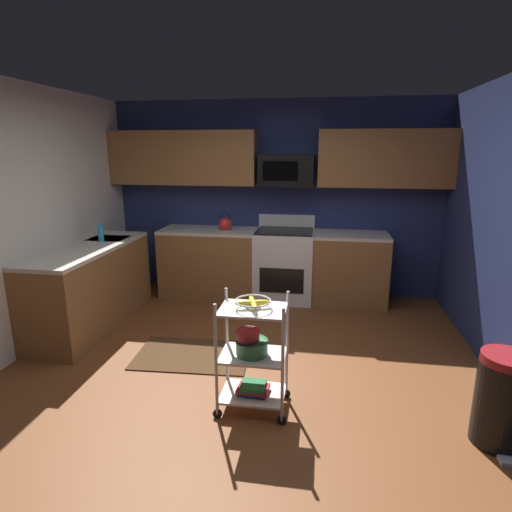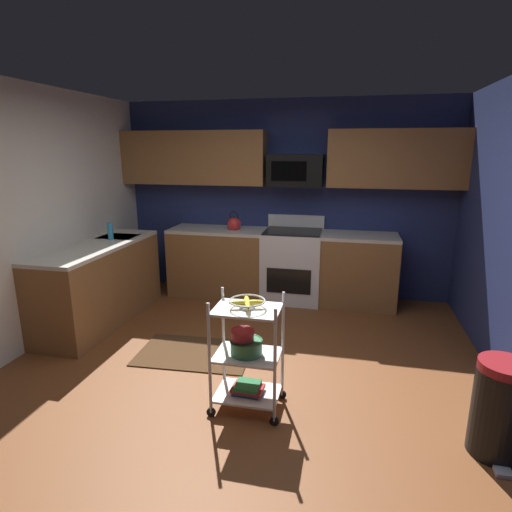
% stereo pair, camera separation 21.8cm
% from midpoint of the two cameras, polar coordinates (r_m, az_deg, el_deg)
% --- Properties ---
extents(floor, '(4.40, 4.80, 0.04)m').
position_cam_midpoint_polar(floor, '(3.88, -0.60, -16.45)').
color(floor, brown).
rests_on(floor, ground).
extents(wall_back, '(4.52, 0.06, 2.60)m').
position_cam_midpoint_polar(wall_back, '(5.76, 4.99, 7.67)').
color(wall_back, navy).
rests_on(wall_back, ground).
extents(wall_left, '(0.06, 4.80, 2.60)m').
position_cam_midpoint_polar(wall_left, '(4.47, -29.77, 3.87)').
color(wall_left, silver).
rests_on(wall_left, ground).
extents(counter_run, '(3.70, 2.43, 0.92)m').
position_cam_midpoint_polar(counter_run, '(5.32, -4.22, -2.08)').
color(counter_run, brown).
rests_on(counter_run, ground).
extents(oven_range, '(0.76, 0.65, 1.10)m').
position_cam_midpoint_polar(oven_range, '(5.58, 6.09, -1.19)').
color(oven_range, white).
rests_on(oven_range, ground).
extents(upper_cabinets, '(4.40, 0.33, 0.70)m').
position_cam_midpoint_polar(upper_cabinets, '(5.54, 4.44, 13.12)').
color(upper_cabinets, brown).
extents(microwave, '(0.70, 0.39, 0.40)m').
position_cam_midpoint_polar(microwave, '(5.49, 6.56, 11.49)').
color(microwave, black).
extents(rolling_cart, '(0.56, 0.37, 0.91)m').
position_cam_midpoint_polar(rolling_cart, '(3.27, 0.79, -13.33)').
color(rolling_cart, silver).
rests_on(rolling_cart, ground).
extents(fruit_bowl, '(0.27, 0.27, 0.07)m').
position_cam_midpoint_polar(fruit_bowl, '(3.09, 0.82, -6.34)').
color(fruit_bowl, silver).
rests_on(fruit_bowl, rolling_cart).
extents(mixing_bowl_large, '(0.25, 0.25, 0.11)m').
position_cam_midpoint_polar(mixing_bowl_large, '(3.24, 0.65, -12.25)').
color(mixing_bowl_large, '#387F4C').
rests_on(mixing_bowl_large, rolling_cart).
extents(mixing_bowl_small, '(0.18, 0.18, 0.08)m').
position_cam_midpoint_polar(mixing_bowl_small, '(3.19, 0.15, -10.66)').
color(mixing_bowl_small, maroon).
rests_on(mixing_bowl_small, rolling_cart).
extents(book_stack, '(0.25, 0.19, 0.07)m').
position_cam_midpoint_polar(book_stack, '(3.41, 0.77, -17.57)').
color(book_stack, '#1E4C8C').
rests_on(book_stack, rolling_cart).
extents(kettle, '(0.21, 0.18, 0.26)m').
position_cam_midpoint_polar(kettle, '(5.61, -1.88, 4.39)').
color(kettle, red).
rests_on(kettle, counter_run).
extents(dish_soap_bottle, '(0.06, 0.06, 0.20)m').
position_cam_midpoint_polar(dish_soap_bottle, '(5.22, -18.09, 3.20)').
color(dish_soap_bottle, '#2D8CBF').
rests_on(dish_soap_bottle, counter_run).
extents(trash_can, '(0.34, 0.42, 0.66)m').
position_cam_midpoint_polar(trash_can, '(3.36, 31.92, -17.27)').
color(trash_can, black).
rests_on(trash_can, ground).
extents(floor_rug, '(1.14, 0.76, 0.01)m').
position_cam_midpoint_polar(floor_rug, '(4.29, -6.88, -12.98)').
color(floor_rug, '#472D19').
rests_on(floor_rug, ground).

